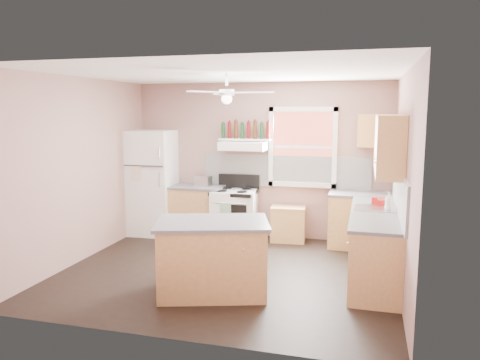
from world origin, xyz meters
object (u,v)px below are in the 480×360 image
(toaster, at_px, (203,181))
(stove, at_px, (234,215))
(cart, at_px, (288,225))
(island, at_px, (213,259))
(refrigerator, at_px, (152,182))

(toaster, bearing_deg, stove, 2.88)
(cart, bearing_deg, toaster, 176.82)
(stove, bearing_deg, island, -86.05)
(toaster, height_order, stove, toaster)
(toaster, xyz_separation_m, island, (1.00, -2.47, -0.56))
(cart, distance_m, island, 2.57)
(toaster, height_order, island, toaster)
(refrigerator, bearing_deg, stove, -3.78)
(refrigerator, distance_m, stove, 1.63)
(cart, height_order, island, island)
(toaster, height_order, cart, toaster)
(refrigerator, bearing_deg, island, -53.78)
(refrigerator, height_order, island, refrigerator)
(stove, bearing_deg, toaster, 166.80)
(toaster, distance_m, stove, 0.82)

